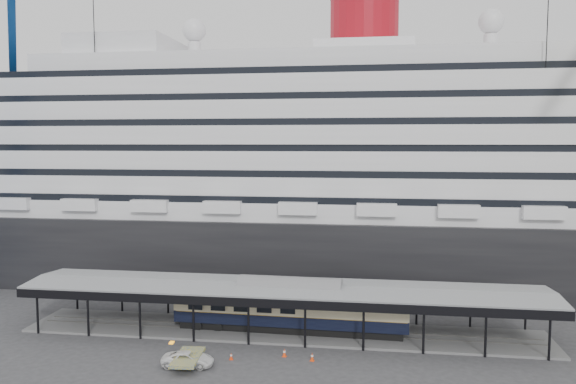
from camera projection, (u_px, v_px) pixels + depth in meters
The scene contains 8 objects.
ground at pixel (275, 349), 55.65m from camera, with size 200.00×200.00×0.00m, color #343436.
cruise_ship at pixel (310, 156), 85.56m from camera, with size 130.00×30.00×43.90m.
platform_canopy at pixel (283, 311), 60.37m from camera, with size 56.00×9.18×5.30m.
port_truck at pixel (188, 359), 51.37m from camera, with size 2.19×4.74×1.32m, color white.
pullman_carriage at pixel (290, 306), 60.21m from camera, with size 25.13×3.93×24.60m.
traffic_cone_left at pixel (231, 356), 52.96m from camera, with size 0.40×0.40×0.68m.
traffic_cone_mid at pixel (312, 357), 52.65m from camera, with size 0.46×0.46×0.79m.
traffic_cone_right at pixel (284, 353), 53.69m from camera, with size 0.49×0.49×0.79m.
Camera 1 is at (9.08, -53.30, 20.48)m, focal length 35.00 mm.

